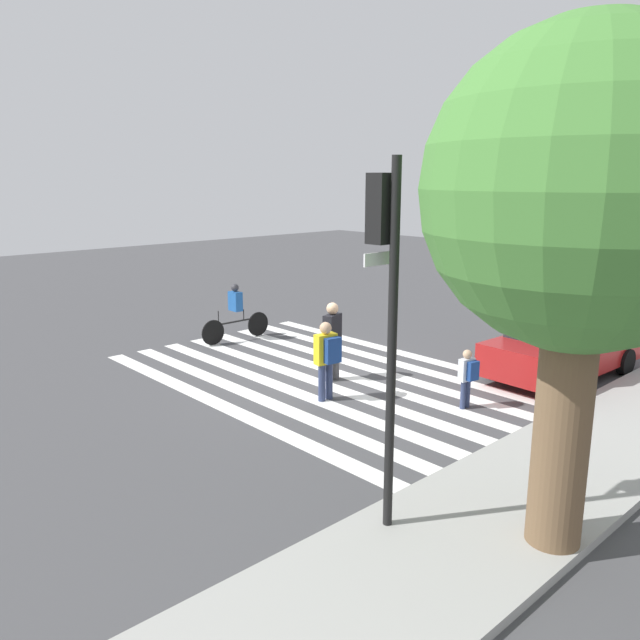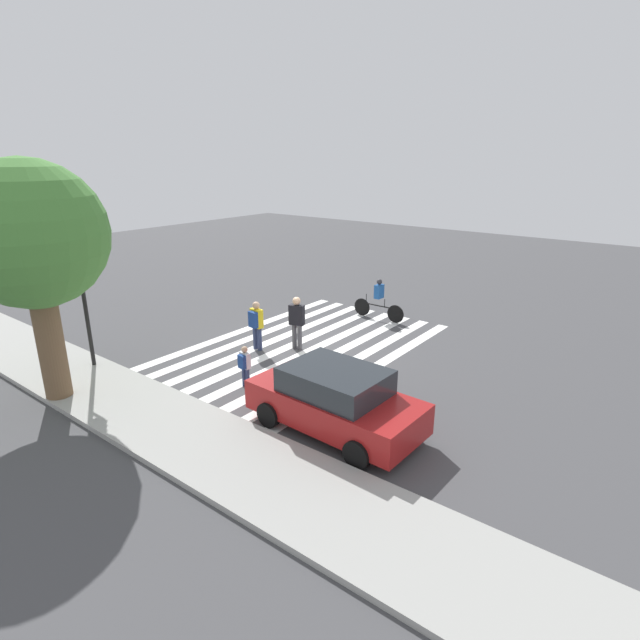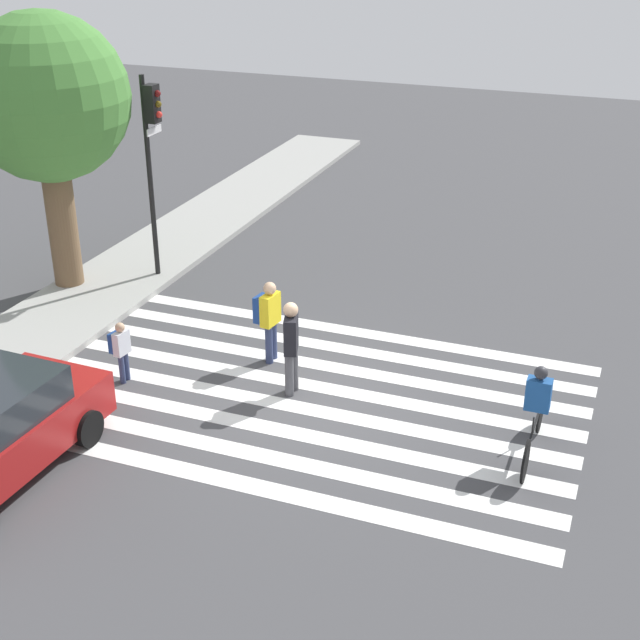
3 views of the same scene
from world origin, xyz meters
The scene contains 9 objects.
ground_plane centered at (0.00, 0.00, 0.00)m, with size 60.00×60.00×0.00m, color #444447.
sidewalk_curb centered at (0.00, 6.25, 0.07)m, with size 36.00×2.50×0.14m.
crosswalk_stripes centered at (0.00, 0.00, 0.00)m, with size 6.18×10.00×0.01m.
traffic_light centered at (3.97, 5.35, 3.40)m, with size 0.60×0.50×4.86m.
street_tree centered at (2.73, 7.13, 4.39)m, with size 3.66×3.66×6.30m.
pedestrian_child_with_backpack centered at (1.08, 1.25, 0.99)m, with size 0.49×0.43×1.69m.
pedestrian_adult_tall_backpack centered at (-0.69, 3.52, 0.72)m, with size 0.36×0.31×1.23m.
pedestrian_adult_yellow_jacket centered at (0.05, 0.34, 1.04)m, with size 0.55×0.37×1.84m.
cyclist_mid_street centered at (-0.43, -4.17, 0.87)m, with size 2.29×0.40×1.66m.
Camera 3 is at (-13.27, -5.29, 8.40)m, focal length 50.00 mm.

